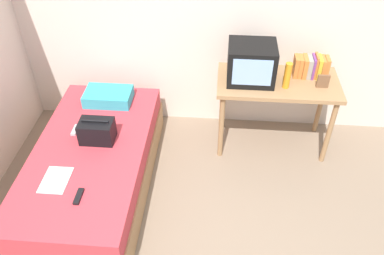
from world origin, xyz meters
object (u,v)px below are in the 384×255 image
at_px(tv, 251,63).
at_px(remote_silver, 75,130).
at_px(desk, 277,90).
at_px(water_bottle, 287,76).
at_px(book_row, 311,67).
at_px(bed, 93,168).
at_px(pillow, 108,96).
at_px(remote_dark, 79,196).
at_px(magazine, 56,180).
at_px(picture_frame, 323,81).
at_px(handbag, 97,131).

relative_size(tv, remote_silver, 3.06).
distance_m(desk, water_bottle, 0.26).
height_order(desk, tv, tv).
bearing_deg(book_row, remote_silver, -162.98).
relative_size(bed, desk, 1.72).
height_order(desk, pillow, desk).
distance_m(desk, remote_dark, 2.08).
height_order(water_bottle, book_row, water_bottle).
bearing_deg(magazine, water_bottle, 29.37).
distance_m(tv, magazine, 2.01).
distance_m(water_bottle, book_row, 0.33).
bearing_deg(bed, picture_frame, 18.52).
xyz_separation_m(magazine, remote_dark, (0.24, -0.16, 0.01)).
height_order(tv, pillow, tv).
bearing_deg(remote_dark, pillow, 93.24).
distance_m(water_bottle, picture_frame, 0.34).
bearing_deg(handbag, desk, 21.99).
height_order(magazine, remote_silver, remote_silver).
xyz_separation_m(picture_frame, handbag, (-2.01, -0.57, -0.26)).
xyz_separation_m(desk, pillow, (-1.67, -0.07, -0.13)).
bearing_deg(tv, picture_frame, -7.39).
relative_size(desk, handbag, 3.87).
xyz_separation_m(tv, book_row, (0.58, 0.11, -0.08)).
xyz_separation_m(water_bottle, pillow, (-1.72, 0.04, -0.36)).
xyz_separation_m(water_bottle, book_row, (0.25, 0.22, -0.03)).
xyz_separation_m(desk, tv, (-0.27, 0.01, 0.28)).
height_order(tv, handbag, tv).
bearing_deg(desk, magazine, -147.49).
height_order(pillow, remote_silver, pillow).
xyz_separation_m(pillow, magazine, (-0.17, -1.10, -0.06)).
distance_m(tv, pillow, 1.45).
bearing_deg(remote_silver, magazine, -87.08).
distance_m(bed, pillow, 0.77).
height_order(remote_dark, remote_silver, same).
distance_m(bed, tv, 1.76).
bearing_deg(book_row, remote_dark, -142.82).
height_order(handbag, remote_dark, handbag).
bearing_deg(remote_dark, water_bottle, 36.51).
bearing_deg(desk, handbag, -158.01).
relative_size(pillow, magazine, 1.60).
distance_m(bed, remote_silver, 0.39).
height_order(book_row, magazine, book_row).
bearing_deg(water_bottle, remote_silver, -166.94).
xyz_separation_m(handbag, remote_dark, (0.02, -0.67, -0.09)).
relative_size(desk, remote_silver, 8.06).
distance_m(desk, magazine, 2.18).
bearing_deg(tv, handbag, -153.88).
distance_m(handbag, remote_dark, 0.68).
distance_m(bed, water_bottle, 1.97).
bearing_deg(picture_frame, handbag, -164.08).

